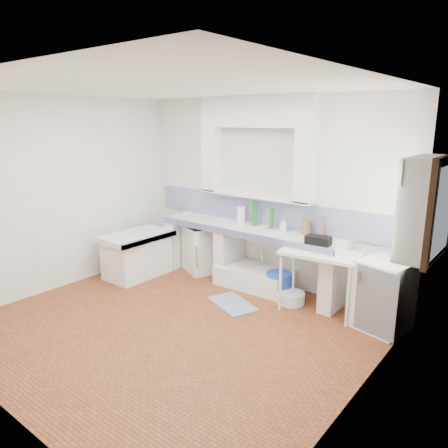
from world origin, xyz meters
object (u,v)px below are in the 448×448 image
Objects in this scene: sink at (254,278)px; fridge at (384,295)px; side_table at (319,282)px; stove at (202,249)px.

fridge reaches higher than sink.
sink is 1.13× the size of side_table.
side_table is at bearing 18.59° from stove.
stove is 1.09m from sink.
stove is at bearing 175.67° from sink.
side_table is at bearing -163.28° from fridge.
side_table is (1.15, -0.19, 0.28)m from sink.
side_table is 1.15× the size of fridge.
stove is 0.69× the size of sink.
sink is at bearing 163.79° from side_table.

